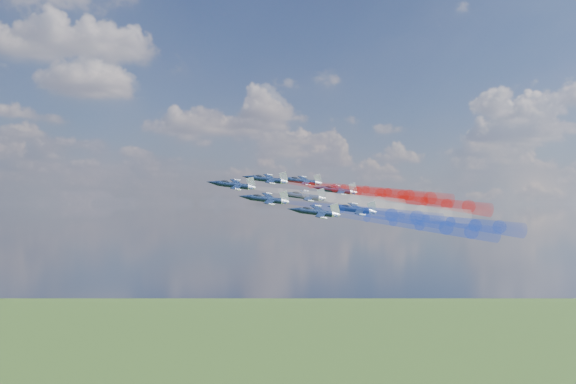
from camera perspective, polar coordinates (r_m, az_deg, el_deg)
jet_lead at (r=168.65m, az=-4.93°, el=0.62°), size 16.36×15.11×7.95m
trail_lead at (r=171.70m, az=3.82°, el=-0.49°), size 39.83×19.07×10.46m
jet_inner_left at (r=161.23m, az=-1.99°, el=-0.66°), size 16.36×15.11×7.95m
trail_inner_left at (r=165.75m, az=7.05°, el=-1.78°), size 39.83×19.07×10.46m
jet_inner_right at (r=179.50m, az=-1.89°, el=1.13°), size 16.36×15.11×7.95m
trail_inner_right at (r=183.76m, az=6.25°, el=0.08°), size 39.83×19.07×10.46m
jet_outer_left at (r=154.40m, az=2.53°, el=-1.83°), size 16.36×15.11×7.95m
trail_outer_left at (r=161.04m, az=11.75°, el=-2.92°), size 39.83×19.07×10.46m
jet_center_third at (r=171.21m, az=1.47°, el=-0.39°), size 16.36×15.11×7.95m
trail_center_third at (r=177.12m, az=9.86°, el=-1.44°), size 39.83×19.07×10.46m
jet_outer_right at (r=188.29m, az=1.28°, el=0.98°), size 16.36×15.11×7.95m
trail_outer_right at (r=193.86m, az=8.94°, el=-0.02°), size 39.83×19.07×10.46m
jet_rear_left at (r=165.27m, az=5.95°, el=-1.58°), size 16.36×15.11×7.95m
trail_rear_left at (r=173.23m, az=14.40°, el=-2.59°), size 39.83×19.07×10.46m
jet_rear_right at (r=182.61m, az=4.39°, el=0.14°), size 16.36×15.11×7.95m
trail_rear_right at (r=189.64m, az=12.15°, el=-0.85°), size 39.83×19.07×10.46m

